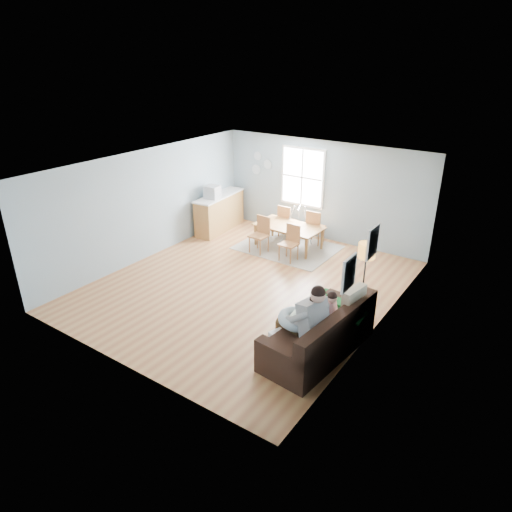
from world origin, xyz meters
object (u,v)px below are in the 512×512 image
Objects in this scene: toddler at (326,308)px; chair_ne at (314,225)px; monitor at (212,192)px; sofa at (321,337)px; floor_lamp at (366,257)px; storage_cube at (287,347)px; dining_table at (288,237)px; baby_swing at (298,225)px; chair_nw at (286,219)px; chair_sw at (261,232)px; father at (305,319)px; chair_se at (291,240)px; counter at (220,212)px.

toddler is 0.92× the size of chair_ne.
toddler is 2.10× the size of monitor.
toddler is at bearing -31.67° from monitor.
sofa is 5.61× the size of monitor.
floor_lamp is 3.88m from chair_ne.
dining_table is (-2.50, 4.21, 0.04)m from storage_cube.
baby_swing is (2.18, 1.06, -0.83)m from monitor.
storage_cube is 0.64× the size of chair_nw.
toddler is 0.76× the size of baby_swing.
chair_sw reaches higher than dining_table.
father is at bearing -99.24° from floor_lamp.
monitor reaches higher than baby_swing.
chair_se is at bearing -54.20° from chair_nw.
floor_lamp is at bearing -39.61° from chair_nw.
chair_sw is at bearing 129.32° from storage_cube.
father reaches higher than dining_table.
monitor is at bearing 146.84° from sofa.
dining_table is 0.79m from chair_nw.
toddler is 5.23m from chair_nw.
sofa reaches higher than baby_swing.
chair_nw is (-3.44, 2.85, -0.79)m from floor_lamp.
floor_lamp is 4.53m from chair_nw.
chair_sw is 0.99× the size of chair_ne.
chair_nw is at bearing 125.80° from chair_se.
storage_cube is at bearing -58.63° from chair_nw.
chair_ne is (0.46, 0.61, 0.24)m from dining_table.
chair_se is 2.84m from monitor.
chair_nw is at bearing -158.43° from baby_swing.
floor_lamp is at bearing -25.18° from chair_sw.
floor_lamp reaches higher than baby_swing.
chair_se is 2.18× the size of monitor.
chair_nw is 2.18m from monitor.
chair_ne reaches higher than chair_nw.
monitor is (-1.84, -0.93, 0.70)m from chair_nw.
storage_cube is at bearing -133.89° from father.
chair_se is (-2.55, 1.61, -0.80)m from floor_lamp.
counter reaches higher than chair_se.
chair_sw is at bearing 133.00° from father.
chair_sw is 1.41m from baby_swing.
counter is 2.34m from baby_swing.
monitor is at bearing 160.06° from floor_lamp.
chair_se reaches higher than storage_cube.
chair_sw is 1.99m from monitor.
counter is at bearing 138.67° from storage_cube.
monitor is at bearing 170.82° from chair_sw.
storage_cube is 5.60m from baby_swing.
father reaches higher than monitor.
floor_lamp is 3.88m from chair_sw.
storage_cube is (-0.38, -0.52, -0.05)m from sofa.
chair_se reaches higher than baby_swing.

